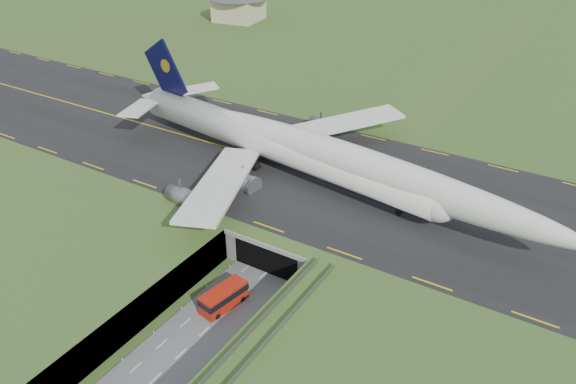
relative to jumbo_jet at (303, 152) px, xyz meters
The scene contains 8 objects.
ground 32.50m from the jumbo_jet, 78.96° to the right, with size 900.00×900.00×0.00m, color #375D25.
airfield_deck 31.55m from the jumbo_jet, 78.96° to the right, with size 800.00×800.00×6.00m, color gray.
trench_road 39.45m from the jumbo_jet, 81.14° to the right, with size 12.00×75.00×0.20m, color slate.
taxiway 8.67m from the jumbo_jet, 29.05° to the left, with size 800.00×44.00×0.18m, color black.
tunnel_portal 16.54m from the jumbo_jet, 66.02° to the right, with size 17.00×22.30×6.00m.
jumbo_jet is the anchor object (origin of this frame).
shuttle_tram 33.68m from the jumbo_jet, 81.30° to the right, with size 4.25×8.22×3.19m.
service_building 132.33m from the jumbo_jet, 131.28° to the left, with size 26.86×26.86×12.87m.
Camera 1 is at (41.48, -52.37, 57.56)m, focal length 35.00 mm.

